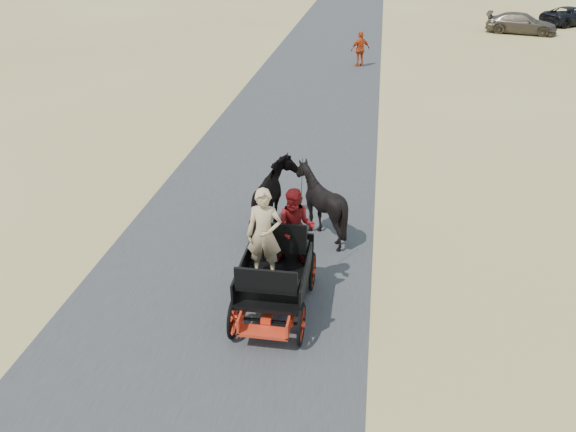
# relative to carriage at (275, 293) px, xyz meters

# --- Properties ---
(ground) EXTENTS (140.00, 140.00, 0.00)m
(ground) POSITION_rel_carriage_xyz_m (-1.17, -2.24, -0.36)
(ground) COLOR tan
(road) EXTENTS (6.00, 140.00, 0.01)m
(road) POSITION_rel_carriage_xyz_m (-1.17, -2.24, -0.35)
(road) COLOR #38383A
(road) RESTS_ON ground
(carriage) EXTENTS (1.30, 2.40, 0.72)m
(carriage) POSITION_rel_carriage_xyz_m (0.00, 0.00, 0.00)
(carriage) COLOR black
(carriage) RESTS_ON ground
(horse_left) EXTENTS (0.91, 2.01, 1.70)m
(horse_left) POSITION_rel_carriage_xyz_m (-0.55, 3.00, 0.49)
(horse_left) COLOR black
(horse_left) RESTS_ON ground
(horse_right) EXTENTS (1.37, 1.54, 1.70)m
(horse_right) POSITION_rel_carriage_xyz_m (0.55, 3.00, 0.49)
(horse_right) COLOR black
(horse_right) RESTS_ON ground
(driver_man) EXTENTS (0.66, 0.43, 1.80)m
(driver_man) POSITION_rel_carriage_xyz_m (-0.20, 0.05, 1.26)
(driver_man) COLOR tan
(driver_man) RESTS_ON carriage
(passenger_woman) EXTENTS (0.77, 0.60, 1.58)m
(passenger_woman) POSITION_rel_carriage_xyz_m (0.30, 0.60, 1.15)
(passenger_woman) COLOR #660C0F
(passenger_woman) RESTS_ON carriage
(pedestrian) EXTENTS (1.08, 0.87, 1.73)m
(pedestrian) POSITION_rel_carriage_xyz_m (0.76, 20.33, 0.50)
(pedestrian) COLOR #C13E16
(pedestrian) RESTS_ON ground
(car_c) EXTENTS (4.71, 2.84, 1.28)m
(car_c) POSITION_rel_carriage_xyz_m (10.71, 31.07, 0.28)
(car_c) COLOR brown
(car_c) RESTS_ON ground
(car_d) EXTENTS (4.84, 4.16, 1.23)m
(car_d) POSITION_rel_carriage_xyz_m (14.85, 34.95, 0.26)
(car_d) COLOR black
(car_d) RESTS_ON ground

